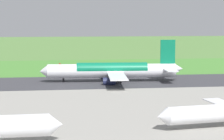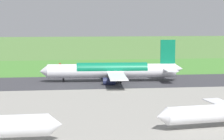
{
  "view_description": "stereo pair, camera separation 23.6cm",
  "coord_description": "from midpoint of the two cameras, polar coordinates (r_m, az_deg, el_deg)",
  "views": [
    {
      "loc": [
        9.03,
        151.14,
        23.57
      ],
      "look_at": [
        -9.82,
        0.0,
        4.5
      ],
      "focal_mm": 65.52,
      "sensor_mm": 36.0,
      "label": 1
    },
    {
      "loc": [
        8.8,
        151.17,
        23.57
      ],
      "look_at": [
        -9.82,
        0.0,
        4.5
      ],
      "focal_mm": 65.52,
      "sensor_mm": 36.0,
      "label": 2
    }
  ],
  "objects": [
    {
      "name": "apron_concrete",
      "position": [
        85.11,
        -0.83,
        -8.92
      ],
      "size": [
        440.0,
        110.0,
        0.05
      ],
      "primitive_type": "cube",
      "color": "gray",
      "rests_on": "ground"
    },
    {
      "name": "airliner_main",
      "position": [
        153.55,
        0.1,
        -0.05
      ],
      "size": [
        54.13,
        44.27,
        15.88
      ],
      "color": "white",
      "rests_on": "ground"
    },
    {
      "name": "grass_verge_foreground",
      "position": [
        196.97,
        -4.46,
        0.25
      ],
      "size": [
        600.0,
        80.0,
        0.04
      ],
      "primitive_type": "cube",
      "color": "#478534",
      "rests_on": "ground"
    },
    {
      "name": "runway_asphalt",
      "position": [
        153.24,
        -3.69,
        -1.72
      ],
      "size": [
        600.0,
        31.84,
        0.06
      ],
      "primitive_type": "cube",
      "color": "#38383D",
      "rests_on": "ground"
    },
    {
      "name": "traffic_cone_orange",
      "position": [
        195.26,
        -8.39,
        0.21
      ],
      "size": [
        0.4,
        0.4,
        0.55
      ],
      "primitive_type": "cone",
      "color": "orange",
      "rests_on": "ground"
    },
    {
      "name": "no_stopping_sign",
      "position": [
        198.11,
        -7.32,
        0.68
      ],
      "size": [
        0.6,
        0.1,
        2.49
      ],
      "color": "slate",
      "rests_on": "ground"
    },
    {
      "name": "ground_plane",
      "position": [
        153.24,
        -3.69,
        -1.73
      ],
      "size": [
        800.0,
        800.0,
        0.0
      ],
      "primitive_type": "plane",
      "color": "#547F3D"
    }
  ]
}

